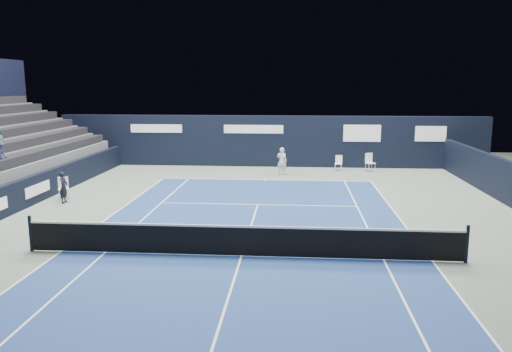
{
  "coord_description": "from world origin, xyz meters",
  "views": [
    {
      "loc": [
        1.52,
        -13.89,
        4.99
      ],
      "look_at": [
        -0.04,
        6.01,
        1.3
      ],
      "focal_mm": 35.0,
      "sensor_mm": 36.0,
      "label": 1
    }
  ],
  "objects_px": {
    "folding_chair_back_b": "(370,161)",
    "line_judge_chair": "(63,186)",
    "folding_chair_back_a": "(339,162)",
    "tennis_player": "(282,161)",
    "tennis_net": "(241,240)"
  },
  "relations": [
    {
      "from": "line_judge_chair",
      "to": "folding_chair_back_b",
      "type": "bearing_deg",
      "value": 5.16
    },
    {
      "from": "folding_chair_back_a",
      "to": "tennis_player",
      "type": "relative_size",
      "value": 0.59
    },
    {
      "from": "folding_chair_back_a",
      "to": "tennis_player",
      "type": "xyz_separation_m",
      "value": [
        -3.28,
        -1.5,
        0.25
      ]
    },
    {
      "from": "line_judge_chair",
      "to": "tennis_net",
      "type": "bearing_deg",
      "value": -62.98
    },
    {
      "from": "folding_chair_back_b",
      "to": "line_judge_chair",
      "type": "relative_size",
      "value": 1.07
    },
    {
      "from": "folding_chair_back_b",
      "to": "line_judge_chair",
      "type": "xyz_separation_m",
      "value": [
        -14.47,
        -8.25,
        -0.04
      ]
    },
    {
      "from": "line_judge_chair",
      "to": "tennis_player",
      "type": "bearing_deg",
      "value": 11.39
    },
    {
      "from": "tennis_net",
      "to": "tennis_player",
      "type": "relative_size",
      "value": 8.49
    },
    {
      "from": "tennis_net",
      "to": "tennis_player",
      "type": "height_order",
      "value": "tennis_player"
    },
    {
      "from": "folding_chair_back_b",
      "to": "tennis_player",
      "type": "bearing_deg",
      "value": 173.51
    },
    {
      "from": "folding_chair_back_a",
      "to": "line_judge_chair",
      "type": "height_order",
      "value": "line_judge_chair"
    },
    {
      "from": "tennis_net",
      "to": "tennis_player",
      "type": "distance_m",
      "value": 13.69
    },
    {
      "from": "folding_chair_back_b",
      "to": "line_judge_chair",
      "type": "distance_m",
      "value": 16.65
    },
    {
      "from": "line_judge_chair",
      "to": "tennis_net",
      "type": "distance_m",
      "value": 11.0
    },
    {
      "from": "line_judge_chair",
      "to": "tennis_player",
      "type": "relative_size",
      "value": 0.65
    }
  ]
}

